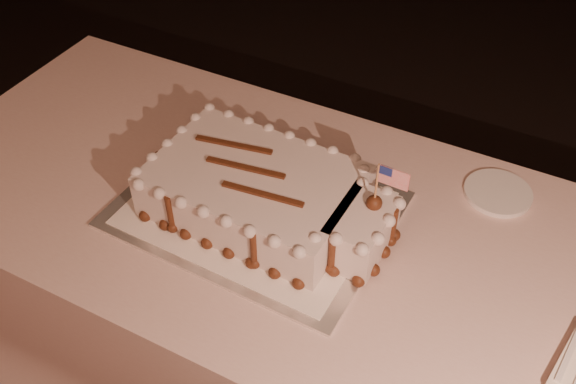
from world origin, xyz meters
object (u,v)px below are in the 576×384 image
at_px(banquet_table, 399,364).
at_px(sheet_cake, 267,195).
at_px(cake_board, 256,209).
at_px(side_plate, 498,193).

bearing_deg(banquet_table, sheet_cake, -176.68).
distance_m(cake_board, side_plate, 0.55).
xyz_separation_m(cake_board, side_plate, (0.46, 0.30, 0.00)).
bearing_deg(sheet_cake, banquet_table, 3.32).
xyz_separation_m(sheet_cake, side_plate, (0.43, 0.30, -0.06)).
height_order(banquet_table, sheet_cake, sheet_cake).
distance_m(sheet_cake, side_plate, 0.52).
relative_size(banquet_table, sheet_cake, 4.34).
distance_m(cake_board, sheet_cake, 0.07).
height_order(cake_board, side_plate, side_plate).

